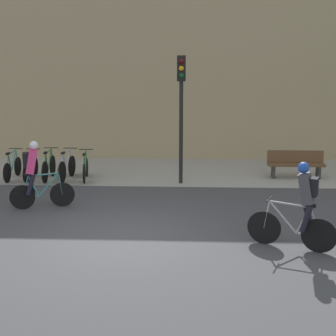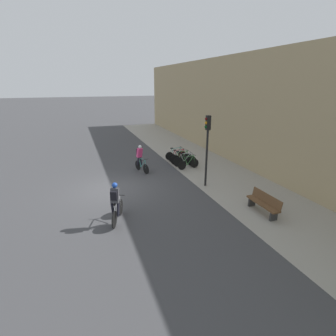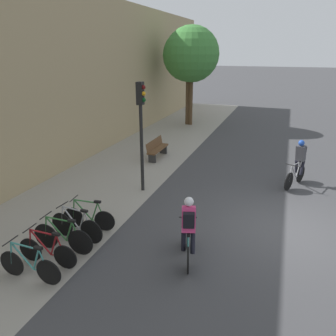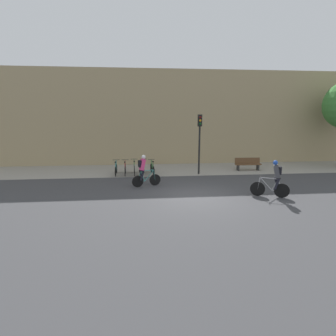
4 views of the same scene
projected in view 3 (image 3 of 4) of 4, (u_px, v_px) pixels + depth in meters
The scene contains 14 objects.
ground at pixel (282, 229), 9.56m from camera, with size 200.00×200.00×0.00m, color #3D3D3F.
kerb_strip at pixel (84, 196), 11.71m from camera, with size 44.00×4.50×0.01m, color gray.
building_facade at pixel (11, 88), 11.27m from camera, with size 44.00×0.60×7.40m, color tan.
cyclist_pink at pixel (188, 229), 7.72m from camera, with size 1.58×0.63×1.76m.
cyclist_grey at pixel (299, 162), 12.36m from camera, with size 1.66×0.76×1.79m.
parked_bike_0 at pixel (30, 265), 7.33m from camera, with size 0.46×1.64×0.95m.
parked_bike_1 at pixel (47, 251), 7.86m from camera, with size 0.46×1.61×0.94m.
parked_bike_2 at pixel (63, 237), 8.38m from camera, with size 0.46×1.72×0.98m.
parked_bike_3 at pixel (77, 226), 8.91m from camera, with size 0.46×1.68×0.98m.
parked_bike_4 at pixel (89, 217), 9.45m from camera, with size 0.46×1.59×0.94m.
traffic_light_pole at pixel (141, 118), 11.28m from camera, with size 0.26×0.30×3.92m.
bench at pixel (157, 148), 15.68m from camera, with size 1.84×0.44×0.89m.
street_tree_0 at pixel (192, 54), 21.27m from camera, with size 3.59×3.59×6.45m.
street_tree_1 at pixel (189, 55), 21.43m from camera, with size 3.40×3.40×6.28m.
Camera 3 is at (-9.02, 0.29, 4.94)m, focal length 35.00 mm.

